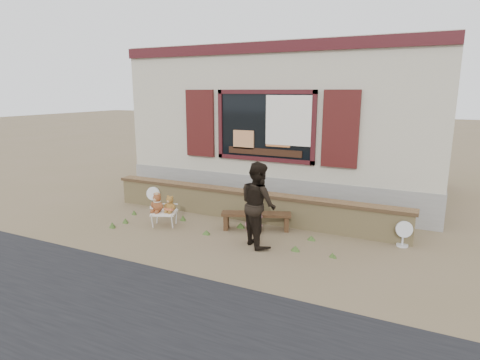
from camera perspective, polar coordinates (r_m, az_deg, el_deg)
The scene contains 12 objects.
ground at distance 8.37m, azimuth -1.82°, elevation -7.51°, with size 80.00×80.00×0.00m, color brown.
shopfront at distance 12.04m, azimuth 8.22°, elevation 8.30°, with size 8.04×5.13×4.00m.
brick_wall at distance 9.11m, azimuth 1.10°, elevation -3.55°, with size 7.10×0.36×0.67m.
bench at distance 8.46m, azimuth 2.31°, elevation -5.34°, with size 1.46×0.82×0.37m.
folding_chair at distance 8.85m, azimuth -10.72°, elevation -4.65°, with size 0.64×0.60×0.31m.
teddy_bear_left at distance 8.82m, azimuth -11.67°, elevation -3.12°, with size 0.31×0.27×0.42m, color brown, non-canonical shape.
teddy_bear_right at distance 8.76m, azimuth -9.90°, elevation -3.33°, with size 0.27×0.24×0.37m, color brown, non-canonical shape.
child at distance 7.76m, azimuth 1.91°, elevation -5.23°, with size 0.37×0.24×1.00m, color pink.
adult at distance 7.51m, azimuth 2.61°, elevation -3.45°, with size 0.78×0.61×1.60m, color black.
fan_left at distance 10.24m, azimuth -12.15°, elevation -2.41°, with size 0.35×0.23×0.55m.
fan_right at distance 8.19m, azimuth 22.20°, elevation -7.07°, with size 0.33×0.21×0.51m.
grass_tufts at distance 8.47m, azimuth -4.31°, elevation -6.92°, with size 4.95×1.37×0.12m.
Camera 1 is at (3.68, -6.94, 2.88)m, focal length 30.00 mm.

